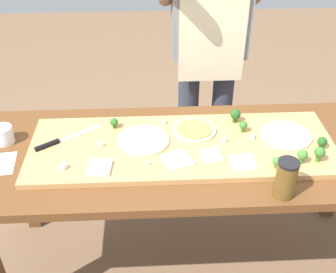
{
  "coord_description": "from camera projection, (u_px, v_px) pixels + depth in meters",
  "views": [
    {
      "loc": [
        -0.17,
        -1.43,
        1.84
      ],
      "look_at": [
        -0.1,
        -0.03,
        0.84
      ],
      "focal_mm": 44.25,
      "sensor_mm": 36.0,
      "label": 1
    }
  ],
  "objects": [
    {
      "name": "pizza_whole_cheese_artichoke",
      "position": [
        286.0,
        135.0,
        1.84
      ],
      "size": [
        0.23,
        0.23,
        0.02
      ],
      "color": "beige",
      "rests_on": "cutting_board"
    },
    {
      "name": "cutting_board",
      "position": [
        182.0,
        146.0,
        1.8
      ],
      "size": [
        1.32,
        0.46,
        0.03
      ],
      "primitive_type": "cube",
      "color": "tan",
      "rests_on": "prep_table"
    },
    {
      "name": "cheese_crumble_c",
      "position": [
        102.0,
        145.0,
        1.78
      ],
      "size": [
        0.02,
        0.02,
        0.02
      ],
      "primitive_type": "cube",
      "rotation": [
        0.0,
        0.0,
        0.57
      ],
      "color": "silver",
      "rests_on": "cutting_board"
    },
    {
      "name": "cheese_crumble_a",
      "position": [
        253.0,
        137.0,
        1.83
      ],
      "size": [
        0.02,
        0.02,
        0.02
      ],
      "primitive_type": "cube",
      "rotation": [
        0.0,
        0.0,
        1.24
      ],
      "color": "white",
      "rests_on": "cutting_board"
    },
    {
      "name": "sauce_jar",
      "position": [
        286.0,
        179.0,
        1.53
      ],
      "size": [
        0.08,
        0.08,
        0.16
      ],
      "color": "brown",
      "rests_on": "prep_table"
    },
    {
      "name": "pizza_slice_near_right",
      "position": [
        243.0,
        163.0,
        1.68
      ],
      "size": [
        0.11,
        0.11,
        0.01
      ],
      "primitive_type": "cube",
      "rotation": [
        0.0,
        0.0,
        0.1
      ],
      "color": "silver",
      "rests_on": "cutting_board"
    },
    {
      "name": "broccoli_floret_front_right",
      "position": [
        277.0,
        162.0,
        1.65
      ],
      "size": [
        0.04,
        0.04,
        0.05
      ],
      "color": "#487A23",
      "rests_on": "cutting_board"
    },
    {
      "name": "broccoli_floret_back_left",
      "position": [
        320.0,
        153.0,
        1.68
      ],
      "size": [
        0.04,
        0.04,
        0.07
      ],
      "color": "#3F7220",
      "rests_on": "cutting_board"
    },
    {
      "name": "cheese_crumble_d",
      "position": [
        225.0,
        140.0,
        1.8
      ],
      "size": [
        0.02,
        0.02,
        0.02
      ],
      "primitive_type": "cube",
      "rotation": [
        0.0,
        0.0,
        0.51
      ],
      "color": "silver",
      "rests_on": "cutting_board"
    },
    {
      "name": "broccoli_floret_center_right",
      "position": [
        114.0,
        122.0,
        1.88
      ],
      "size": [
        0.04,
        0.04,
        0.05
      ],
      "color": "#366618",
      "rests_on": "cutting_board"
    },
    {
      "name": "flour_cup",
      "position": [
        4.0,
        136.0,
        1.83
      ],
      "size": [
        0.09,
        0.09,
        0.08
      ],
      "color": "white",
      "rests_on": "prep_table"
    },
    {
      "name": "pizza_whole_white_garlic",
      "position": [
        143.0,
        140.0,
        1.81
      ],
      "size": [
        0.23,
        0.23,
        0.02
      ],
      "color": "beige",
      "rests_on": "cutting_board"
    },
    {
      "name": "ground_plane",
      "position": [
        187.0,
        258.0,
        2.24
      ],
      "size": [
        8.0,
        8.0,
        0.0
      ],
      "primitive_type": "plane",
      "color": "brown"
    },
    {
      "name": "pizza_slice_center",
      "position": [
        99.0,
        168.0,
        1.66
      ],
      "size": [
        0.1,
        0.1,
        0.01
      ],
      "primitive_type": "cube",
      "rotation": [
        0.0,
        0.0,
        -0.09
      ],
      "color": "silver",
      "rests_on": "cutting_board"
    },
    {
      "name": "broccoli_floret_back_mid",
      "position": [
        235.0,
        115.0,
        1.91
      ],
      "size": [
        0.05,
        0.05,
        0.07
      ],
      "color": "#2C5915",
      "rests_on": "cutting_board"
    },
    {
      "name": "cheese_crumble_e",
      "position": [
        64.0,
        167.0,
        1.66
      ],
      "size": [
        0.03,
        0.03,
        0.02
      ],
      "primitive_type": "cube",
      "rotation": [
        0.0,
        0.0,
        0.96
      ],
      "color": "white",
      "rests_on": "cutting_board"
    },
    {
      "name": "recipe_note",
      "position": [
        1.0,
        164.0,
        1.72
      ],
      "size": [
        0.13,
        0.16,
        0.0
      ],
      "primitive_type": "cube",
      "rotation": [
        0.0,
        0.0,
        0.11
      ],
      "color": "white",
      "rests_on": "prep_table"
    },
    {
      "name": "cheese_crumble_f",
      "position": [
        165.0,
        122.0,
        1.92
      ],
      "size": [
        0.02,
        0.02,
        0.02
      ],
      "primitive_type": "cube",
      "rotation": [
        0.0,
        0.0,
        0.79
      ],
      "color": "silver",
      "rests_on": "cutting_board"
    },
    {
      "name": "broccoli_floret_center_left",
      "position": [
        322.0,
        142.0,
        1.76
      ],
      "size": [
        0.04,
        0.04,
        0.05
      ],
      "color": "#2C5915",
      "rests_on": "cutting_board"
    },
    {
      "name": "cheese_crumble_b",
      "position": [
        148.0,
        163.0,
        1.68
      ],
      "size": [
        0.02,
        0.02,
        0.01
      ],
      "primitive_type": "cube",
      "rotation": [
        0.0,
        0.0,
        0.75
      ],
      "color": "silver",
      "rests_on": "cutting_board"
    },
    {
      "name": "broccoli_floret_back_right",
      "position": [
        303.0,
        155.0,
        1.67
      ],
      "size": [
        0.04,
        0.04,
        0.06
      ],
      "color": "#487A23",
      "rests_on": "cutting_board"
    },
    {
      "name": "pizza_slice_near_left",
      "position": [
        211.0,
        156.0,
        1.72
      ],
      "size": [
        0.09,
        0.09,
        0.01
      ],
      "primitive_type": "cube",
      "rotation": [
        0.0,
        0.0,
        0.12
      ],
      "color": "silver",
      "rests_on": "cutting_board"
    },
    {
      "name": "pizza_slice_far_left",
      "position": [
        177.0,
        160.0,
        1.7
      ],
      "size": [
        0.14,
        0.14,
        0.01
      ],
      "primitive_type": "cube",
      "rotation": [
        0.0,
        0.0,
        0.37
      ],
      "color": "silver",
      "rests_on": "cutting_board"
    },
    {
      "name": "chefs_knife",
      "position": [
        59.0,
        141.0,
        1.8
      ],
      "size": [
        0.27,
        0.19,
        0.02
      ],
      "color": "#B7BABF",
      "rests_on": "cutting_board"
    },
    {
      "name": "cook_center",
      "position": [
        210.0,
        36.0,
        2.19
      ],
      "size": [
        0.54,
        0.39,
        1.67
      ],
      "color": "#333847",
      "rests_on": "ground"
    },
    {
      "name": "prep_table",
      "position": [
        191.0,
        166.0,
        1.86
      ],
      "size": [
        1.85,
        0.72,
        0.74
      ],
      "color": "brown",
      "rests_on": "ground"
    },
    {
      "name": "broccoli_floret_front_left",
      "position": [
        243.0,
        126.0,
        1.85
      ],
      "size": [
        0.04,
        0.04,
        0.06
      ],
      "color": "#3F7220",
      "rests_on": "cutting_board"
    },
    {
      "name": "pizza_whole_pesto_green",
      "position": [
        194.0,
        130.0,
        1.87
      ],
      "size": [
        0.2,
        0.2,
        0.02
      ],
      "color": "beige",
      "rests_on": "cutting_board"
    }
  ]
}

